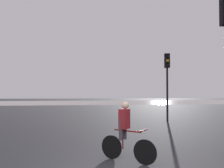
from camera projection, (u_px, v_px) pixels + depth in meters
name	position (u px, v px, depth m)	size (l,w,h in m)	color
water_strip	(87.00, 102.00, 41.66)	(80.00, 16.00, 0.01)	#9E937F
traffic_light_far_right	(167.00, 74.00, 15.65)	(0.35, 0.36, 4.27)	black
cyclist	(125.00, 131.00, 6.78)	(1.31, 1.16, 1.62)	black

